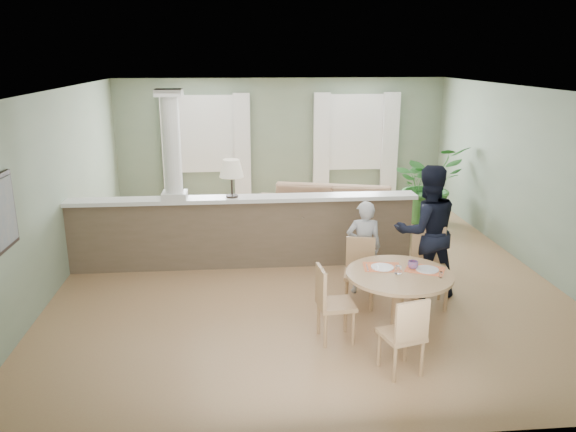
{
  "coord_description": "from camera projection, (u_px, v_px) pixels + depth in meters",
  "views": [
    {
      "loc": [
        -0.95,
        -8.0,
        3.17
      ],
      "look_at": [
        -0.32,
        -1.0,
        1.14
      ],
      "focal_mm": 35.0,
      "sensor_mm": 36.0,
      "label": 1
    }
  ],
  "objects": [
    {
      "name": "dining_table",
      "position": [
        399.0,
        285.0,
        6.52
      ],
      "size": [
        1.23,
        1.23,
        0.84
      ],
      "rotation": [
        0.0,
        0.0,
        -0.13
      ],
      "color": "tan",
      "rests_on": "ground"
    },
    {
      "name": "chair_side",
      "position": [
        330.0,
        300.0,
        6.35
      ],
      "size": [
        0.44,
        0.44,
        0.89
      ],
      "rotation": [
        0.0,
        0.0,
        1.66
      ],
      "color": "tan",
      "rests_on": "ground"
    },
    {
      "name": "pony_wall",
      "position": [
        237.0,
        223.0,
        8.53
      ],
      "size": [
        5.32,
        0.38,
        2.7
      ],
      "color": "brown",
      "rests_on": "ground"
    },
    {
      "name": "chair_near",
      "position": [
        405.0,
        333.0,
        5.64
      ],
      "size": [
        0.48,
        0.48,
        0.86
      ],
      "rotation": [
        0.0,
        0.0,
        3.41
      ],
      "color": "tan",
      "rests_on": "ground"
    },
    {
      "name": "houseplant",
      "position": [
        427.0,
        184.0,
        10.86
      ],
      "size": [
        1.72,
        1.62,
        1.51
      ],
      "primitive_type": "imported",
      "rotation": [
        0.0,
        0.0,
        0.41
      ],
      "color": "#2D692A",
      "rests_on": "ground"
    },
    {
      "name": "room_shell",
      "position": [
        297.0,
        145.0,
        8.71
      ],
      "size": [
        7.02,
        8.02,
        2.71
      ],
      "color": "gray",
      "rests_on": "ground"
    },
    {
      "name": "chair_far_boy",
      "position": [
        360.0,
        269.0,
        7.31
      ],
      "size": [
        0.48,
        0.48,
        0.88
      ],
      "rotation": [
        0.0,
        0.0,
        -0.23
      ],
      "color": "tan",
      "rests_on": "ground"
    },
    {
      "name": "man_person",
      "position": [
        426.0,
        231.0,
        7.49
      ],
      "size": [
        0.92,
        0.74,
        1.8
      ],
      "primitive_type": "imported",
      "rotation": [
        0.0,
        0.0,
        3.21
      ],
      "color": "black",
      "rests_on": "ground"
    },
    {
      "name": "ground",
      "position": [
        303.0,
        269.0,
        8.62
      ],
      "size": [
        8.0,
        8.0,
        0.0
      ],
      "primitive_type": "plane",
      "color": "#A78458",
      "rests_on": "ground"
    },
    {
      "name": "sofa",
      "position": [
        330.0,
        211.0,
        10.25
      ],
      "size": [
        3.02,
        1.82,
        0.83
      ],
      "primitive_type": "imported",
      "rotation": [
        0.0,
        0.0,
        -0.27
      ],
      "color": "#835D47",
      "rests_on": "ground"
    },
    {
      "name": "child_person",
      "position": [
        364.0,
        248.0,
        7.6
      ],
      "size": [
        0.51,
        0.36,
        1.3
      ],
      "primitive_type": "imported",
      "rotation": [
        0.0,
        0.0,
        3.04
      ],
      "color": "#A7A7AC",
      "rests_on": "ground"
    },
    {
      "name": "chair_far_man",
      "position": [
        429.0,
        263.0,
        7.29
      ],
      "size": [
        0.51,
        0.51,
        1.01
      ],
      "rotation": [
        0.0,
        0.0,
        -0.13
      ],
      "color": "tan",
      "rests_on": "ground"
    }
  ]
}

